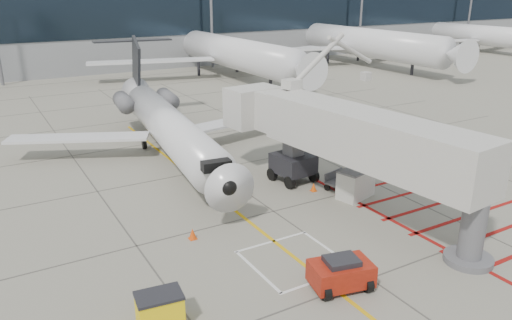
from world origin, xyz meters
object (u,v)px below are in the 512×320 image
regional_jet (176,114)px  spill_bin (160,311)px  jet_bridge (367,148)px  pushback_tug (341,272)px

regional_jet → spill_bin: regional_jet is taller
jet_bridge → spill_bin: 14.21m
regional_jet → spill_bin: (-7.22, -16.26, -3.12)m
pushback_tug → spill_bin: bearing=-177.6°
pushback_tug → regional_jet: bearing=103.5°
jet_bridge → pushback_tug: (-5.81, -5.19, -3.11)m
regional_jet → pushback_tug: (0.29, -17.61, -3.10)m
jet_bridge → pushback_tug: 8.39m
regional_jet → pushback_tug: regional_jet is taller
regional_jet → jet_bridge: (6.10, -12.42, 0.01)m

